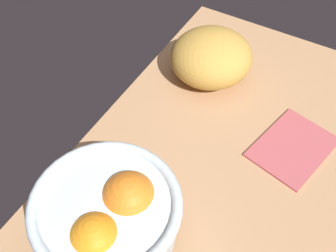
% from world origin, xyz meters
% --- Properties ---
extents(ground_plane, '(0.75, 0.57, 0.03)m').
position_xyz_m(ground_plane, '(0.00, 0.00, -0.01)').
color(ground_plane, tan).
extents(fruit_bowl, '(0.21, 0.21, 0.12)m').
position_xyz_m(fruit_bowl, '(0.23, -0.13, 0.07)').
color(fruit_bowl, silver).
rests_on(fruit_bowl, ground).
extents(bread_loaf, '(0.22, 0.23, 0.10)m').
position_xyz_m(bread_loaf, '(-0.16, -0.16, 0.05)').
color(bread_loaf, gold).
rests_on(bread_loaf, ground).
extents(napkin_folded, '(0.17, 0.14, 0.01)m').
position_xyz_m(napkin_folded, '(-0.07, 0.05, 0.00)').
color(napkin_folded, '#B75155').
rests_on(napkin_folded, ground).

